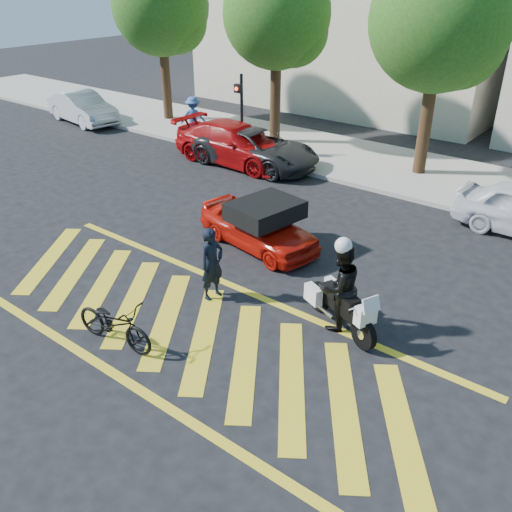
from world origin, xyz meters
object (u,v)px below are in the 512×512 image
Objects in this scene: police_motorcycle at (339,305)px; parked_far_left at (83,108)px; officer_moto at (340,287)px; parked_left at (236,144)px; parked_mid_left at (256,149)px; officer_bike at (212,264)px; red_convertible at (258,225)px; bicycle at (114,323)px.

police_motorcycle is 19.84m from parked_far_left.
officer_moto is (-0.02, -0.01, 0.43)m from police_motorcycle.
parked_far_left is 9.80m from parked_left.
officer_moto is at bearing -133.99° from parked_mid_left.
officer_bike is at bearing -108.93° from parked_far_left.
parked_left is (-5.07, 5.11, 0.13)m from red_convertible.
parked_mid_left is (-7.81, 7.20, -0.27)m from officer_moto.
parked_mid_left is (0.87, 0.15, -0.06)m from parked_left.
parked_left is at bearing 164.39° from police_motorcycle.
bicycle is 11.68m from parked_left.
bicycle is at bearing -111.17° from police_motorcycle.
parked_far_left is at bearing 80.26° from red_convertible.
officer_moto is 0.43× the size of parked_far_left.
officer_moto is 19.83m from parked_far_left.
parked_mid_left is (-7.83, 7.19, 0.16)m from police_motorcycle.
parked_mid_left reaches higher than bicycle.
parked_far_left reaches higher than bicycle.
officer_moto is at bearing -70.55° from officer_bike.
parked_left is at bearing 98.23° from parked_mid_left.
officer_moto is at bearing -129.15° from parked_left.
officer_bike is 0.47× the size of red_convertible.
bicycle is 4.60m from officer_moto.
parked_far_left reaches higher than red_convertible.
police_motorcycle is (2.87, 0.75, -0.33)m from officer_bike.
parked_left reaches higher than red_convertible.
parked_left is at bearing -82.85° from parked_far_left.
officer_moto is 0.53× the size of red_convertible.
parked_left reaches higher than parked_mid_left.
red_convertible is (-0.40, 5.20, 0.13)m from bicycle.
red_convertible is 0.83× the size of parked_far_left.
officer_bike is 2.95m from officer_moto.
parked_mid_left reaches higher than police_motorcycle.
red_convertible is at bearing -94.87° from officer_moto.
officer_bike is 0.91× the size of bicycle.
red_convertible is (-3.61, 1.94, -0.34)m from officer_moto.
parked_far_left is (-15.62, 7.94, -0.13)m from officer_bike.
parked_left is (-8.68, 7.05, -0.21)m from officer_moto.
red_convertible is 6.73m from parked_mid_left.
parked_left is at bearing -105.72° from officer_moto.
bicycle is 0.91× the size of police_motorcycle.
parked_far_left is (-18.48, 7.20, -0.23)m from officer_moto.
parked_left is (-8.70, 7.04, 0.22)m from police_motorcycle.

